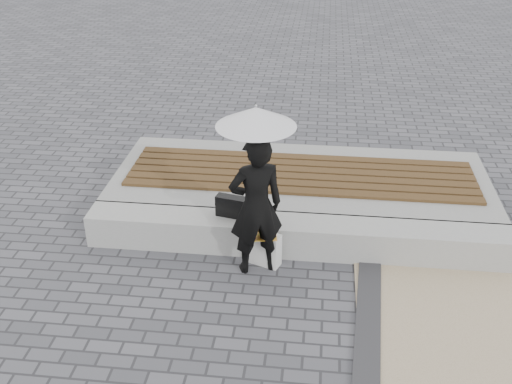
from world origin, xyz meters
TOP-DOWN VIEW (x-y plane):
  - ground at (0.00, 0.00)m, footprint 80.00×80.00m
  - seating_ledge at (0.00, 1.60)m, footprint 5.00×0.45m
  - timber_platform at (0.00, 2.80)m, footprint 5.00×2.00m
  - timber_decking at (0.00, 2.80)m, footprint 4.60×1.20m
  - woman at (-0.42, 1.17)m, footprint 0.70×0.58m
  - parasol at (-0.42, 1.17)m, footprint 0.83×0.83m
  - handbag at (-0.77, 1.64)m, footprint 0.38×0.20m
  - canvas_tote at (-0.34, 1.29)m, footprint 0.41×0.29m
  - magazine at (-0.34, 1.24)m, footprint 0.32×0.26m

SIDE VIEW (x-z plane):
  - ground at x=0.00m, z-range 0.00..0.00m
  - canvas_tote at x=-0.34m, z-range 0.00..0.40m
  - seating_ledge at x=0.00m, z-range 0.00..0.40m
  - timber_platform at x=0.00m, z-range 0.00..0.40m
  - magazine at x=-0.34m, z-range 0.40..0.41m
  - timber_decking at x=0.00m, z-range 0.40..0.44m
  - handbag at x=-0.77m, z-range 0.40..0.66m
  - woman at x=-0.42m, z-range 0.00..1.65m
  - parasol at x=-0.42m, z-range 1.33..2.39m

